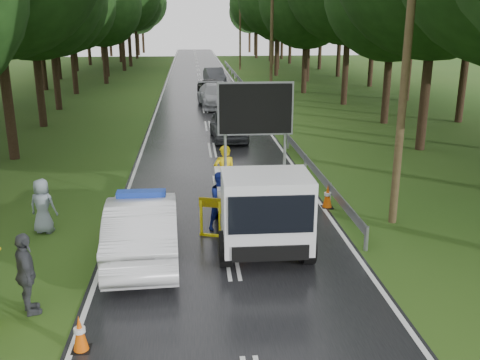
{
  "coord_description": "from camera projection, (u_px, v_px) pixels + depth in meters",
  "views": [
    {
      "loc": [
        -0.95,
        -13.06,
        6.08
      ],
      "look_at": [
        0.49,
        2.66,
        1.3
      ],
      "focal_mm": 40.0,
      "sensor_mm": 36.0,
      "label": 1
    }
  ],
  "objects": [
    {
      "name": "cone_right",
      "position": [
        328.0,
        197.0,
        17.8
      ],
      "size": [
        0.38,
        0.38,
        0.8
      ],
      "color": "black",
      "rests_on": "ground"
    },
    {
      "name": "cone_far",
      "position": [
        239.0,
        210.0,
        16.6
      ],
      "size": [
        0.38,
        0.38,
        0.8
      ],
      "color": "black",
      "rests_on": "ground"
    },
    {
      "name": "barrier",
      "position": [
        249.0,
        210.0,
        15.03
      ],
      "size": [
        2.77,
        0.92,
        1.19
      ],
      "rotation": [
        0.0,
        0.0,
        -0.3
      ],
      "color": "#FEEC0D",
      "rests_on": "ground"
    },
    {
      "name": "utility_pole_mid",
      "position": [
        272.0,
        33.0,
        39.97
      ],
      "size": [
        1.4,
        0.24,
        10.0
      ],
      "color": "#41311E",
      "rests_on": "ground"
    },
    {
      "name": "road",
      "position": [
        203.0,
        97.0,
        42.88
      ],
      "size": [
        7.0,
        140.0,
        0.02
      ],
      "primitive_type": "cube",
      "color": "black",
      "rests_on": "ground"
    },
    {
      "name": "cone_near_left",
      "position": [
        80.0,
        334.0,
        10.1
      ],
      "size": [
        0.35,
        0.35,
        0.75
      ],
      "color": "black",
      "rests_on": "ground"
    },
    {
      "name": "officer",
      "position": [
        225.0,
        174.0,
        18.11
      ],
      "size": [
        0.77,
        0.53,
        2.03
      ],
      "primitive_type": "imported",
      "rotation": [
        0.0,
        0.0,
        3.21
      ],
      "color": "yellow",
      "rests_on": "ground"
    },
    {
      "name": "work_truck",
      "position": [
        260.0,
        202.0,
        14.91
      ],
      "size": [
        2.47,
        5.41,
        4.29
      ],
      "rotation": [
        0.0,
        0.0,
        -0.01
      ],
      "color": "gray",
      "rests_on": "ground"
    },
    {
      "name": "queue_car_third",
      "position": [
        212.0,
        88.0,
        43.9
      ],
      "size": [
        2.47,
        4.75,
        1.28
      ],
      "primitive_type": "imported",
      "rotation": [
        0.0,
        0.0,
        0.08
      ],
      "color": "black",
      "rests_on": "ground"
    },
    {
      "name": "police_sedan",
      "position": [
        143.0,
        227.0,
        14.04
      ],
      "size": [
        1.99,
        5.13,
        1.83
      ],
      "rotation": [
        0.0,
        0.0,
        3.19
      ],
      "color": "silver",
      "rests_on": "ground"
    },
    {
      "name": "bystander_right",
      "position": [
        43.0,
        206.0,
        15.62
      ],
      "size": [
        0.91,
        0.7,
        1.64
      ],
      "primitive_type": "imported",
      "rotation": [
        0.0,
        0.0,
        2.9
      ],
      "color": "gray",
      "rests_on": "ground"
    },
    {
      "name": "queue_car_fourth",
      "position": [
        214.0,
        76.0,
        51.62
      ],
      "size": [
        2.15,
        4.84,
        1.54
      ],
      "primitive_type": "imported",
      "rotation": [
        0.0,
        0.0,
        0.11
      ],
      "color": "#45474E",
      "rests_on": "ground"
    },
    {
      "name": "utility_pole_far",
      "position": [
        240.0,
        27.0,
        64.75
      ],
      "size": [
        1.4,
        0.24,
        10.0
      ],
      "color": "#41311E",
      "rests_on": "ground"
    },
    {
      "name": "ground",
      "position": [
        231.0,
        256.0,
        14.29
      ],
      "size": [
        160.0,
        160.0,
        0.0
      ],
      "primitive_type": "plane",
      "color": "#254A15",
      "rests_on": "ground"
    },
    {
      "name": "cone_center",
      "position": [
        243.0,
        242.0,
        14.21
      ],
      "size": [
        0.38,
        0.38,
        0.8
      ],
      "color": "black",
      "rests_on": "ground"
    },
    {
      "name": "civilian",
      "position": [
        222.0,
        201.0,
        15.9
      ],
      "size": [
        1.08,
        1.02,
        1.77
      ],
      "primitive_type": "imported",
      "rotation": [
        0.0,
        0.0,
        0.55
      ],
      "color": "navy",
      "rests_on": "ground"
    },
    {
      "name": "queue_car_second",
      "position": [
        216.0,
        96.0,
        38.13
      ],
      "size": [
        2.76,
        5.74,
        1.61
      ],
      "primitive_type": "imported",
      "rotation": [
        0.0,
        0.0,
        0.09
      ],
      "color": "#AEAFB6",
      "rests_on": "ground"
    },
    {
      "name": "queue_car_first",
      "position": [
        228.0,
        125.0,
        27.93
      ],
      "size": [
        1.93,
        4.42,
        1.48
      ],
      "primitive_type": "imported",
      "rotation": [
        0.0,
        0.0,
        0.04
      ],
      "color": "#45484D",
      "rests_on": "ground"
    },
    {
      "name": "utility_pole_near",
      "position": [
        407.0,
        56.0,
        15.18
      ],
      "size": [
        1.4,
        0.24,
        10.0
      ],
      "color": "#41311E",
      "rests_on": "ground"
    },
    {
      "name": "bystander_mid",
      "position": [
        26.0,
        274.0,
        11.25
      ],
      "size": [
        0.85,
        1.16,
        1.83
      ],
      "primitive_type": "imported",
      "rotation": [
        0.0,
        0.0,
        2.0
      ],
      "color": "#3A3C41",
      "rests_on": "ground"
    },
    {
      "name": "guardrail",
      "position": [
        249.0,
        91.0,
        42.73
      ],
      "size": [
        0.12,
        60.06,
        0.7
      ],
      "color": "gray",
      "rests_on": "ground"
    },
    {
      "name": "cone_left_mid",
      "position": [
        110.0,
        222.0,
        15.59
      ],
      "size": [
        0.37,
        0.37,
        0.78
      ],
      "color": "black",
      "rests_on": "ground"
    }
  ]
}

